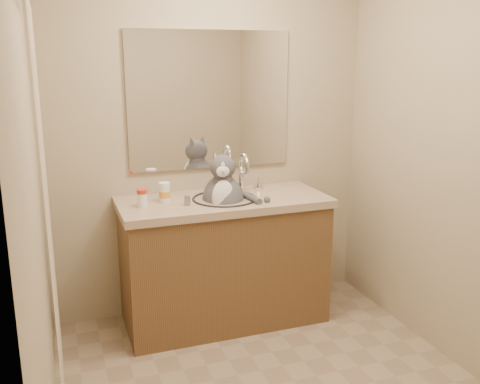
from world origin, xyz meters
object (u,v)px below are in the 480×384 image
Objects in this scene: pill_bottle_redcap at (142,198)px; pill_bottle_orange at (165,193)px; cat at (223,198)px; grey_canister at (187,200)px.

pill_bottle_redcap is 0.17m from pill_bottle_orange.
pill_bottle_redcap is at bearing -162.66° from cat.
cat is 4.87× the size of pill_bottle_redcap.
pill_bottle_orange is 2.06× the size of grey_canister.
cat is at bearing -10.43° from pill_bottle_orange.
pill_bottle_orange is 0.17m from grey_canister.
cat reaches higher than pill_bottle_orange.
cat is 0.37m from pill_bottle_orange.
pill_bottle_redcap is at bearing -155.74° from pill_bottle_orange.
pill_bottle_orange reaches higher than pill_bottle_redcap.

